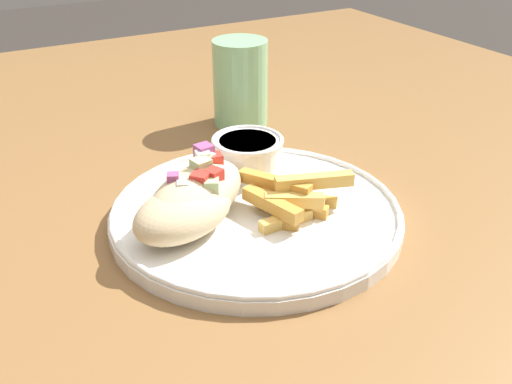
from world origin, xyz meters
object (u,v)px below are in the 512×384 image
(pita_sandwich_far, at_px, (196,195))
(sauce_ramekin, at_px, (248,153))
(pita_sandwich_near, at_px, (184,211))
(fries_pile, at_px, (291,199))
(plate, at_px, (256,213))
(water_glass, at_px, (240,87))

(pita_sandwich_far, height_order, sauce_ramekin, pita_sandwich_far)
(pita_sandwich_far, bearing_deg, pita_sandwich_near, -173.58)
(fries_pile, bearing_deg, pita_sandwich_near, 171.65)
(fries_pile, height_order, sauce_ramekin, sauce_ramekin)
(pita_sandwich_near, distance_m, fries_pile, 0.11)
(pita_sandwich_near, relative_size, pita_sandwich_far, 0.84)
(pita_sandwich_far, relative_size, sauce_ramekin, 1.86)
(plate, xyz_separation_m, pita_sandwich_near, (-0.08, -0.00, 0.03))
(sauce_ramekin, xyz_separation_m, water_glass, (0.08, 0.16, 0.01))
(pita_sandwich_far, bearing_deg, plate, -47.81)
(plate, relative_size, water_glass, 2.52)
(water_glass, bearing_deg, sauce_ramekin, -115.59)
(plate, height_order, pita_sandwich_near, pita_sandwich_near)
(pita_sandwich_near, distance_m, pita_sandwich_far, 0.03)
(pita_sandwich_far, relative_size, fries_pile, 1.38)
(fries_pile, xyz_separation_m, water_glass, (0.08, 0.26, 0.02))
(fries_pile, bearing_deg, plate, 144.92)
(pita_sandwich_far, bearing_deg, water_glass, 18.90)
(pita_sandwich_near, relative_size, water_glass, 1.09)
(pita_sandwich_far, height_order, fries_pile, pita_sandwich_far)
(fries_pile, xyz_separation_m, sauce_ramekin, (0.00, 0.10, 0.01))
(plate, height_order, fries_pile, fries_pile)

